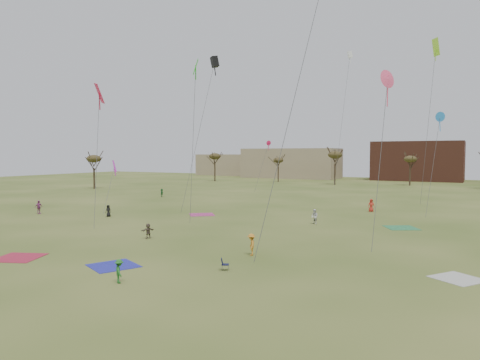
% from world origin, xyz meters
% --- Properties ---
extents(ground, '(260.00, 260.00, 0.00)m').
position_xyz_m(ground, '(0.00, 0.00, 0.00)').
color(ground, '#395119').
rests_on(ground, ground).
extents(flyer_near_center, '(1.11, 1.04, 1.51)m').
position_xyz_m(flyer_near_center, '(1.43, -6.87, 0.75)').
color(flyer_near_center, '#257026').
rests_on(flyer_near_center, ground).
extents(spectator_fore_c, '(0.90, 1.42, 1.47)m').
position_xyz_m(spectator_fore_c, '(-6.62, 5.60, 0.73)').
color(spectator_fore_c, brown).
rests_on(spectator_fore_c, ground).
extents(flyer_mid_a, '(0.86, 0.69, 1.52)m').
position_xyz_m(flyer_mid_a, '(-20.95, 14.91, 0.76)').
color(flyer_mid_a, black).
rests_on(flyer_mid_a, ground).
extents(flyer_mid_b, '(1.12, 1.31, 1.76)m').
position_xyz_m(flyer_mid_b, '(5.36, 3.88, 0.88)').
color(flyer_mid_b, orange).
rests_on(flyer_mid_b, ground).
extents(spectator_mid_d, '(0.49, 1.09, 1.83)m').
position_xyz_m(spectator_mid_d, '(-31.33, 12.49, 0.91)').
color(spectator_mid_d, '#A7458F').
rests_on(spectator_mid_d, ground).
extents(spectator_mid_e, '(1.07, 1.01, 1.74)m').
position_xyz_m(spectator_mid_e, '(4.69, 21.62, 0.87)').
color(spectator_mid_e, silver).
rests_on(spectator_mid_e, ground).
extents(flyer_far_a, '(1.31, 1.39, 1.56)m').
position_xyz_m(flyer_far_a, '(-31.46, 39.45, 0.78)').
color(flyer_far_a, '#277635').
rests_on(flyer_far_a, ground).
extents(flyer_far_b, '(1.05, 0.89, 1.82)m').
position_xyz_m(flyer_far_b, '(8.19, 35.91, 0.91)').
color(flyer_far_b, red).
rests_on(flyer_far_b, ground).
extents(blanket_red, '(4.26, 4.26, 0.03)m').
position_xyz_m(blanket_red, '(-10.37, -5.47, 0.00)').
color(blanket_red, '#AE223C').
rests_on(blanket_red, ground).
extents(blanket_blue, '(4.16, 4.16, 0.03)m').
position_xyz_m(blanket_blue, '(-1.97, -3.86, 0.00)').
color(blanket_blue, '#272BAA').
rests_on(blanket_blue, ground).
extents(blanket_cream, '(3.84, 3.84, 0.03)m').
position_xyz_m(blanket_cream, '(20.26, 4.20, 0.00)').
color(blanket_cream, beige).
rests_on(blanket_cream, ground).
extents(blanket_plum, '(4.52, 4.52, 0.03)m').
position_xyz_m(blanket_plum, '(-11.26, 22.21, 0.00)').
color(blanket_plum, '#B43776').
rests_on(blanket_plum, ground).
extents(blanket_olive, '(4.40, 4.40, 0.03)m').
position_xyz_m(blanket_olive, '(13.99, 23.55, 0.00)').
color(blanket_olive, '#2F824B').
rests_on(blanket_olive, ground).
extents(camp_chair_center, '(0.71, 0.69, 0.87)m').
position_xyz_m(camp_chair_center, '(5.81, -1.12, 0.26)').
color(camp_chair_center, '#131535').
rests_on(camp_chair_center, ground).
extents(kites_aloft, '(53.38, 63.45, 27.62)m').
position_xyz_m(kites_aloft, '(1.80, 31.09, 18.80)').
color(kites_aloft, '#C5173D').
rests_on(kites_aloft, ground).
extents(tree_line, '(117.44, 49.32, 8.91)m').
position_xyz_m(tree_line, '(-2.85, 79.12, 7.09)').
color(tree_line, '#3A2B1E').
rests_on(tree_line, ground).
extents(building_tan, '(32.00, 14.00, 10.00)m').
position_xyz_m(building_tan, '(-35.00, 115.00, 5.00)').
color(building_tan, '#937F60').
rests_on(building_tan, ground).
extents(building_brick, '(26.00, 16.00, 12.00)m').
position_xyz_m(building_brick, '(5.00, 120.00, 6.00)').
color(building_brick, brown).
rests_on(building_brick, ground).
extents(building_tan_west, '(20.00, 12.00, 8.00)m').
position_xyz_m(building_tan_west, '(-65.00, 122.00, 4.00)').
color(building_tan_west, '#937F60').
rests_on(building_tan_west, ground).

